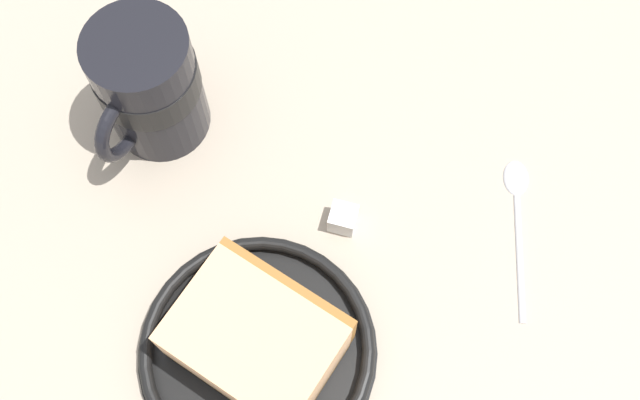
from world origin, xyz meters
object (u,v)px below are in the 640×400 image
cake_slice (257,339)px  sugar_cube (343,218)px  small_plate (257,350)px  teaspoon (518,203)px  tea_mug (148,85)px

cake_slice → sugar_cube: (11.43, 0.62, -2.52)cm
small_plate → cake_slice: size_ratio=1.57×
teaspoon → sugar_cube: bearing=131.3°
cake_slice → tea_mug: tea_mug is taller
cake_slice → tea_mug: 20.51cm
small_plate → sugar_cube: (11.70, 0.63, 0.21)cm
sugar_cube → teaspoon: bearing=-48.7°
cake_slice → tea_mug: (10.27, 17.60, 2.30)cm
teaspoon → small_plate: bearing=155.1°
teaspoon → sugar_cube: (-9.03, 10.27, 0.65)cm
small_plate → sugar_cube: 11.72cm
cake_slice → small_plate: bearing=-178.1°
cake_slice → sugar_cube: size_ratio=5.50×
cake_slice → sugar_cube: bearing=3.1°
teaspoon → cake_slice: bearing=154.8°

